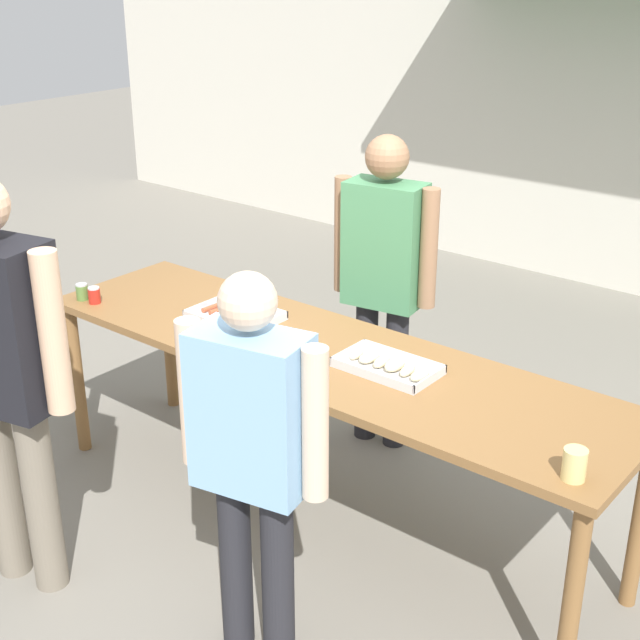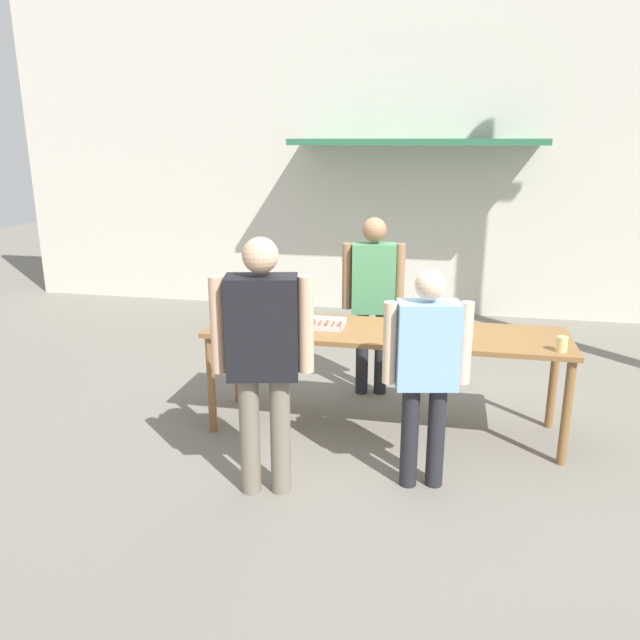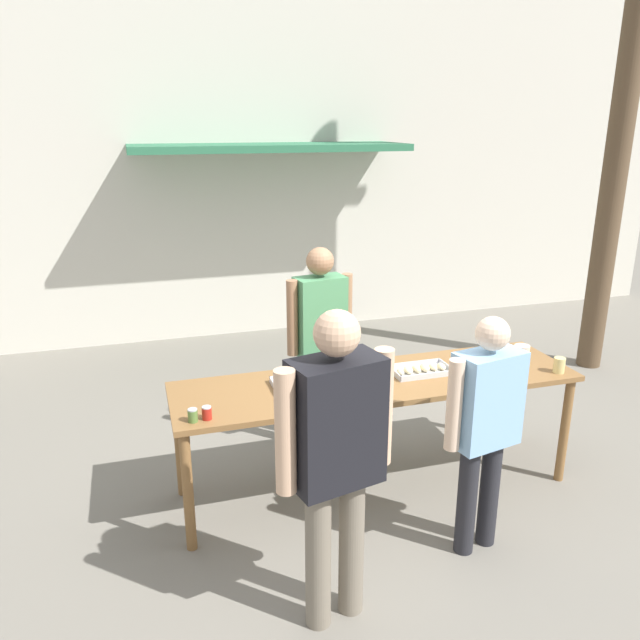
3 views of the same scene
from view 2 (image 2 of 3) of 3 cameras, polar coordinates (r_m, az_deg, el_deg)
name	(u,v)px [view 2 (image 2 of 3)]	position (r m, az deg, el deg)	size (l,w,h in m)	color
ground_plane	(382,429)	(5.55, 5.69, -9.85)	(24.00, 24.00, 0.00)	slate
building_facade_back	(418,153)	(8.96, 8.93, 14.88)	(12.00, 1.11, 4.50)	beige
serving_table	(385,340)	(5.25, 5.94, -1.86)	(2.98, 0.80, 0.90)	brown
food_tray_sausages	(320,324)	(5.32, 0.01, -0.38)	(0.42, 0.32, 0.04)	silver
food_tray_buns	(429,330)	(5.22, 9.96, -0.86)	(0.44, 0.26, 0.06)	silver
condiment_jar_mustard	(218,326)	(5.24, -9.32, -0.51)	(0.06, 0.06, 0.09)	#567A38
condiment_jar_ketchup	(228,326)	(5.22, -8.38, -0.54)	(0.06, 0.06, 0.09)	#B22319
beer_cup	(562,344)	(5.00, 21.24, -2.07)	(0.09, 0.09, 0.12)	#DBC67A
person_server_behind_table	(373,291)	(5.96, 4.86, 2.68)	(0.58, 0.28, 1.74)	#232328
person_customer_holding_hotdog	(263,347)	(4.20, -5.26, -2.52)	(0.67, 0.36, 1.83)	#756B5B
person_customer_with_cup	(426,362)	(4.37, 9.71, -3.83)	(0.60, 0.31, 1.60)	#232328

